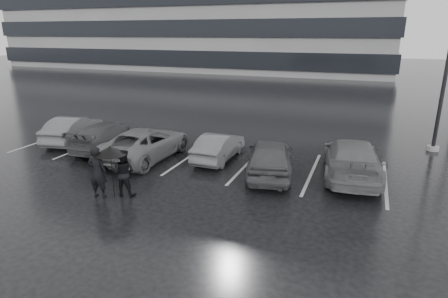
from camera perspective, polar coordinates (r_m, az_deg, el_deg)
ground at (r=14.31m, az=-1.94°, el=-5.27°), size 160.00×160.00×0.00m
car_main at (r=15.07m, az=7.00°, el=-1.22°), size 2.64×4.59×1.47m
car_west_a at (r=16.79m, az=-0.80°, el=0.40°), size 1.30×3.67×1.21m
car_west_b at (r=17.30m, az=-11.82°, el=0.88°), size 2.44×5.10×1.40m
car_west_c at (r=19.22m, az=-17.12°, el=2.00°), size 2.04×4.64×1.33m
car_west_d at (r=21.09m, az=-22.01°, el=2.85°), size 2.26×4.30×1.35m
car_east at (r=15.62m, az=18.89°, el=-1.34°), size 2.69×5.36×1.49m
pedestrian_left at (r=13.55m, az=-18.73°, el=-3.36°), size 0.74×0.54×1.85m
pedestrian_right at (r=13.49m, az=-15.06°, el=-3.50°), size 0.91×0.77×1.68m
umbrella at (r=13.20m, az=-16.95°, el=-0.23°), size 1.09×1.09×1.85m
stall_stripes at (r=16.75m, az=-1.13°, el=-1.81°), size 19.72×5.00×0.00m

